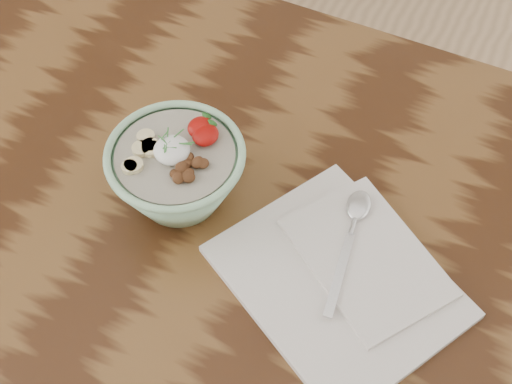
# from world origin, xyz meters

# --- Properties ---
(table) EXTENTS (1.60, 0.90, 0.75)m
(table) POSITION_xyz_m (0.00, 0.00, 0.66)
(table) COLOR #381E0E
(table) RESTS_ON ground
(breakfast_bowl) EXTENTS (0.18, 0.18, 0.12)m
(breakfast_bowl) POSITION_xyz_m (0.02, 0.02, 0.81)
(breakfast_bowl) COLOR #9CD2A5
(breakfast_bowl) RESTS_ON table
(napkin) EXTENTS (0.35, 0.33, 0.02)m
(napkin) POSITION_xyz_m (0.27, 0.00, 0.76)
(napkin) COLOR silver
(napkin) RESTS_ON table
(spoon) EXTENTS (0.05, 0.19, 0.01)m
(spoon) POSITION_xyz_m (0.25, 0.07, 0.77)
(spoon) COLOR silver
(spoon) RESTS_ON napkin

